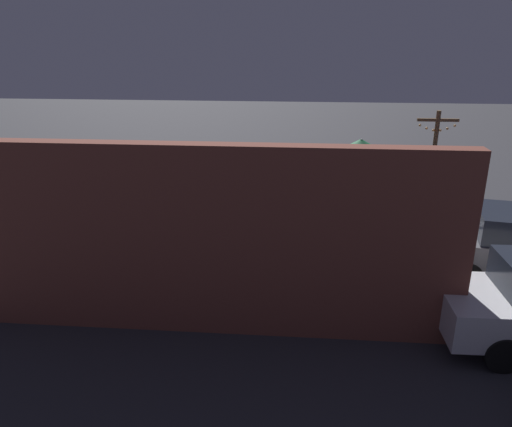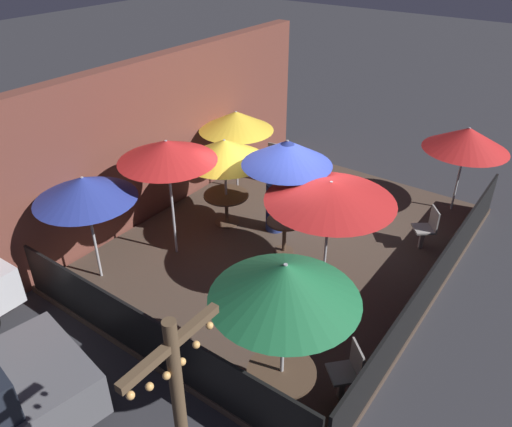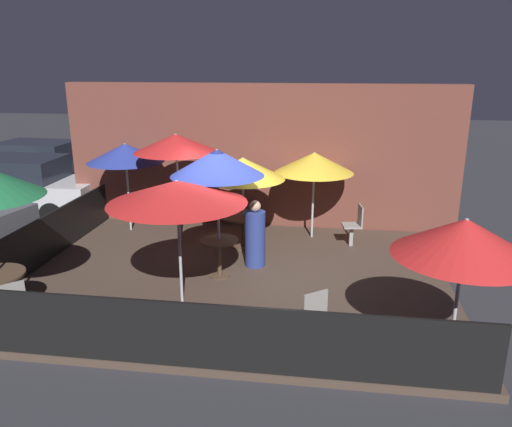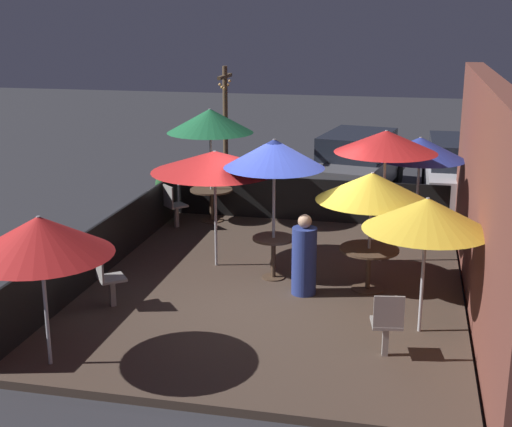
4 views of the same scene
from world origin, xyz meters
name	(u,v)px [view 1 (image 1 of 4)]	position (x,y,z in m)	size (l,w,h in m)	color
ground_plane	(225,254)	(0.00, 0.00, 0.00)	(60.00, 60.00, 0.00)	#2D2D33
patio_deck	(225,252)	(0.00, 0.00, 0.06)	(8.02, 6.22, 0.12)	#47382D
building_wall	(196,241)	(0.00, 3.34, 1.79)	(9.62, 0.36, 3.58)	brown
fence_front	(239,195)	(0.00, -3.07, 0.59)	(7.82, 0.05, 0.95)	black
fence_side_left	(385,238)	(-3.96, 0.00, 0.59)	(0.05, 6.02, 0.95)	black
patio_umbrella_0	(235,165)	(-0.29, -0.09, 2.32)	(1.70, 1.70, 2.45)	#B2B2B7
patio_umbrella_1	(361,148)	(-3.49, -2.11, 2.35)	(1.87, 1.87, 2.49)	#B2B2B7
patio_umbrella_2	(217,204)	(-0.10, 1.56, 1.89)	(1.82, 1.82, 2.00)	#B2B2B7
patio_umbrella_3	(118,158)	(3.46, -2.35, 1.89)	(1.85, 1.85, 2.03)	#B2B2B7
patio_umbrella_4	(256,165)	(-0.70, -1.23, 2.06)	(2.27, 2.27, 2.13)	#B2B2B7
patio_umbrella_5	(137,216)	(1.38, 2.41, 1.89)	(1.79, 1.79, 2.00)	#B2B2B7
patio_umbrella_6	(288,186)	(-1.59, 1.69, 2.37)	(1.85, 1.85, 2.45)	#B2B2B7
patio_umbrella_7	(361,215)	(-3.03, 2.31, 2.02)	(1.80, 1.80, 2.12)	#B2B2B7
dining_table_0	(236,228)	(-0.29, -0.09, 0.70)	(0.73, 0.73, 0.74)	#4C3828
dining_table_1	(356,206)	(-3.49, -2.11, 0.70)	(0.94, 0.94, 0.72)	#4C3828
dining_table_2	(219,255)	(-0.10, 1.56, 0.70)	(0.99, 0.99, 0.72)	#4C3828
patio_chair_0	(105,262)	(2.33, 1.96, 0.63)	(0.46, 0.46, 0.93)	gray
patio_chair_1	(185,200)	(1.52, -2.37, 0.62)	(0.56, 0.56, 0.92)	gray
patio_chair_2	(331,200)	(-2.80, -2.76, 0.64)	(0.57, 0.57, 0.94)	gray
patron_0	(208,236)	(0.31, 0.54, 0.72)	(0.52, 0.52, 1.35)	navy
planter_box	(387,201)	(-4.61, -3.61, 0.38)	(0.82, 0.58, 0.87)	gray
light_post	(433,164)	(-5.51, -2.31, 1.90)	(1.10, 0.12, 3.37)	brown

